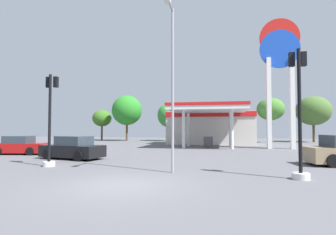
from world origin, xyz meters
TOP-DOWN VIEW (x-y plane):
  - ground_plane at (0.00, 0.00)m, footprint 90.00×90.00m
  - gas_station at (2.05, 24.17)m, footprint 10.44×12.07m
  - station_pole_sign at (8.97, 18.37)m, footprint 3.72×0.56m
  - car_1 at (-6.05, 6.91)m, footprint 4.38×2.53m
  - car_2 at (-11.62, 8.92)m, footprint 4.08×2.21m
  - traffic_signal_0 at (6.43, 2.43)m, footprint 0.66×0.69m
  - traffic_signal_1 at (-5.41, 3.65)m, footprint 0.65×0.66m
  - tree_0 at (-15.75, 31.84)m, footprint 3.07×3.07m
  - tree_1 at (-11.01, 30.57)m, footprint 4.64×4.64m
  - tree_2 at (-4.47, 31.52)m, footprint 3.68×3.68m
  - tree_3 at (2.01, 31.59)m, footprint 2.96×2.96m
  - tree_4 at (9.92, 29.36)m, footprint 3.65×3.65m
  - tree_5 at (16.02, 31.95)m, footprint 4.68×4.68m
  - corner_streetlamp at (1.25, 2.78)m, footprint 0.24×1.48m

SIDE VIEW (x-z plane):
  - ground_plane at x=0.00m, z-range 0.00..0.00m
  - car_2 at x=-11.62m, z-range -0.07..1.32m
  - car_1 at x=-6.05m, z-range -0.07..1.40m
  - traffic_signal_1 at x=-5.41m, z-range -0.27..4.55m
  - traffic_signal_0 at x=6.43m, z-range -0.40..4.75m
  - gas_station at x=2.05m, z-range 0.07..4.44m
  - tree_0 at x=-15.75m, z-range 1.10..6.01m
  - tree_2 at x=-4.47m, z-range 1.01..6.87m
  - tree_5 at x=16.02m, z-range 1.17..7.61m
  - corner_streetlamp at x=1.25m, z-range 0.71..8.19m
  - tree_3 at x=2.01m, z-range 1.56..7.37m
  - tree_4 at x=9.92m, z-range 1.49..7.55m
  - tree_1 at x=-11.01m, z-range 1.20..8.22m
  - station_pole_sign at x=8.97m, z-range 1.65..14.27m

